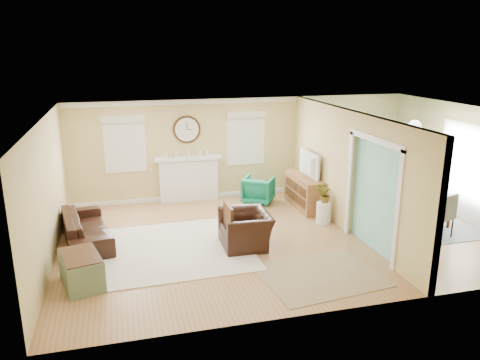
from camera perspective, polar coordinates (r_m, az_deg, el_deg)
The scene contains 29 objects.
floor at distance 10.02m, azimuth 4.90°, elevation -6.76°, with size 9.00×9.00×0.00m, color #99683A.
wall_back at distance 12.38m, azimuth 0.44°, elevation 4.00°, with size 9.00×0.02×2.60m, color tan.
wall_front at distance 6.99m, azimuth 13.34°, elevation -5.90°, with size 9.00×0.02×2.60m, color tan.
wall_left at distance 9.17m, azimuth -22.48°, elevation -1.48°, with size 0.02×6.00×2.60m, color tan.
wall_right at distance 11.86m, azimuth 26.05°, elevation 1.84°, with size 0.02×6.00×2.60m, color tan.
ceiling at distance 9.34m, azimuth 5.27°, elevation 8.14°, with size 9.00×6.00×0.02m, color white.
partition at distance 10.42m, azimuth 12.43°, elevation 1.67°, with size 0.17×6.00×2.60m.
fireplace at distance 12.14m, azimuth -6.27°, elevation 0.25°, with size 1.70×0.30×1.17m.
wall_clock at distance 11.95m, azimuth -6.51°, elevation 6.15°, with size 0.70×0.07×0.70m.
window_left at distance 11.86m, azimuth -13.92°, elevation 4.77°, with size 1.05×0.13×1.42m.
window_right at distance 12.28m, azimuth 0.73°, elevation 5.60°, with size 1.05×0.13×1.42m.
french_doors at distance 11.87m, azimuth 25.77°, elevation 0.89°, with size 0.06×1.70×2.20m.
pendant at distance 10.78m, azimuth 20.50°, elevation 6.09°, with size 0.30×0.30×0.55m.
rug_cream at distance 9.42m, azimuth -8.96°, elevation -8.36°, with size 3.24×2.81×0.02m, color beige.
rug_jute at distance 8.46m, azimuth 9.66°, elevation -11.34°, with size 2.01×1.65×0.01m, color tan.
rug_grey at distance 11.59m, azimuth 19.23°, elevation -4.41°, with size 2.48×3.10×0.01m, color slate.
sofa at distance 10.05m, azimuth -18.21°, elevation -5.59°, with size 2.09×0.82×0.61m, color black.
eames_chair at distance 9.38m, azimuth 0.67°, elevation -6.02°, with size 1.07×0.94×0.70m, color black.
green_chair at distance 11.97m, azimuth 2.26°, elevation -1.20°, with size 0.72×0.74×0.67m, color #006B54.
trunk at distance 8.35m, azimuth -18.77°, elevation -10.33°, with size 0.80×1.07×0.55m.
credenza at distance 11.71m, azimuth 7.91°, elevation -1.41°, with size 0.52×1.54×0.80m.
tv at distance 11.51m, azimuth 7.96°, elevation 1.93°, with size 1.06×0.14×0.61m, color black.
garden_stool at distance 10.76m, azimuth 10.14°, elevation -3.94°, with size 0.33×0.33×0.49m, color white.
potted_plant at distance 10.62m, azimuth 10.26°, elevation -1.75°, with size 0.34×0.29×0.37m, color #337F33.
dining_table at distance 11.48m, azimuth 19.38°, elevation -2.79°, with size 2.00×1.12×0.70m, color #46260F.
dining_chair_n at distance 12.27m, azimuth 16.75°, elevation -0.44°, with size 0.50×0.50×0.92m.
dining_chair_s at distance 10.58m, azimuth 23.35°, elevation -3.53°, with size 0.54×0.54×0.96m.
dining_chair_w at distance 11.12m, azimuth 16.82°, elevation -2.02°, with size 0.52×0.52×0.95m.
dining_chair_e at distance 11.75m, azimuth 21.70°, elevation -1.78°, with size 0.41×0.41×0.87m.
Camera 1 is at (-3.14, -8.71, 3.83)m, focal length 35.00 mm.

